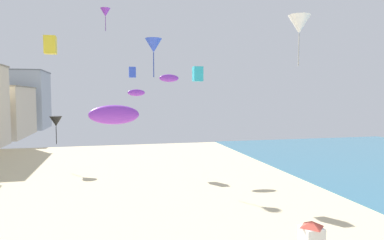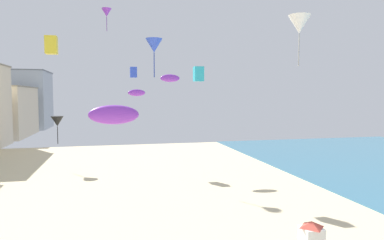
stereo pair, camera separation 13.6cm
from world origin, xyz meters
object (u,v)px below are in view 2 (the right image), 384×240
(lifeguard_stand, at_px, (311,234))
(kite_purple_parafoil_3, at_px, (114,115))
(kite_yellow_box, at_px, (51,45))
(kite_blue_delta, at_px, (154,46))
(kite_purple_parafoil, at_px, (170,78))
(kite_blue_box, at_px, (133,72))
(kite_cyan_box, at_px, (198,74))
(kite_purple_delta, at_px, (107,13))
(kite_black_delta, at_px, (57,121))
(kite_white_delta, at_px, (299,24))
(kite_purple_parafoil_2, at_px, (137,93))

(lifeguard_stand, bearing_deg, kite_purple_parafoil_3, 166.76)
(kite_purple_parafoil_3, relative_size, kite_yellow_box, 1.73)
(kite_blue_delta, bearing_deg, lifeguard_stand, -59.81)
(kite_purple_parafoil, distance_m, kite_blue_box, 6.31)
(kite_purple_parafoil, relative_size, kite_yellow_box, 1.53)
(kite_yellow_box, bearing_deg, kite_cyan_box, 0.40)
(lifeguard_stand, relative_size, kite_purple_parafoil, 1.03)
(lifeguard_stand, distance_m, kite_blue_delta, 18.72)
(kite_purple_delta, height_order, kite_black_delta, kite_purple_delta)
(lifeguard_stand, height_order, kite_purple_parafoil, kite_purple_parafoil)
(kite_blue_box, bearing_deg, kite_purple_delta, -166.85)
(kite_white_delta, bearing_deg, kite_purple_parafoil_2, 148.32)
(kite_purple_parafoil_2, distance_m, kite_purple_parafoil_3, 6.56)
(kite_cyan_box, distance_m, kite_purple_delta, 18.03)
(lifeguard_stand, height_order, kite_blue_box, kite_blue_box)
(lifeguard_stand, relative_size, kite_purple_delta, 0.87)
(lifeguard_stand, xyz_separation_m, kite_cyan_box, (-2.10, 17.56, 9.96))
(kite_blue_delta, relative_size, kite_black_delta, 0.88)
(kite_cyan_box, bearing_deg, kite_white_delta, -78.26)
(kite_blue_delta, relative_size, kite_white_delta, 1.01)
(kite_purple_parafoil_2, bearing_deg, kite_purple_parafoil_3, -105.57)
(kite_blue_delta, distance_m, kite_yellow_box, 10.21)
(kite_yellow_box, bearing_deg, kite_purple_parafoil_2, -48.57)
(kite_cyan_box, distance_m, kite_purple_parafoil_2, 10.90)
(kite_blue_box, xyz_separation_m, kite_purple_parafoil_3, (-2.88, -28.11, -4.32))
(kite_purple_parafoil_2, bearing_deg, kite_purple_parafoil, 72.61)
(kite_blue_box, height_order, kite_yellow_box, kite_yellow_box)
(kite_purple_parafoil, relative_size, kite_cyan_box, 1.66)
(kite_blue_delta, bearing_deg, kite_purple_parafoil, 75.33)
(kite_purple_parafoil_2, relative_size, kite_purple_parafoil_3, 0.46)
(lifeguard_stand, xyz_separation_m, kite_yellow_box, (-16.14, 17.46, 12.40))
(kite_purple_parafoil, height_order, kite_black_delta, kite_purple_parafoil)
(kite_blue_box, height_order, kite_purple_delta, kite_purple_delta)
(kite_purple_delta, xyz_separation_m, kite_purple_parafoil_3, (0.56, -27.31, -11.98))
(kite_black_delta, bearing_deg, kite_white_delta, -55.92)
(kite_cyan_box, distance_m, kite_blue_delta, 7.51)
(lifeguard_stand, bearing_deg, kite_white_delta, 78.20)
(kite_cyan_box, height_order, kite_black_delta, kite_cyan_box)
(kite_blue_box, bearing_deg, kite_purple_parafoil_2, -93.01)
(kite_purple_parafoil_3, bearing_deg, kite_purple_delta, 91.18)
(kite_purple_parafoil_2, relative_size, kite_black_delta, 0.35)
(kite_cyan_box, distance_m, kite_blue_box, 14.88)
(lifeguard_stand, distance_m, kite_blue_box, 34.04)
(kite_purple_parafoil_2, relative_size, kite_white_delta, 0.40)
(kite_yellow_box, relative_size, kite_black_delta, 0.45)
(kite_purple_parafoil_2, xyz_separation_m, kite_yellow_box, (-7.17, 8.13, 4.45))
(kite_purple_parafoil_3, distance_m, kite_white_delta, 12.84)
(kite_purple_parafoil, xyz_separation_m, kite_cyan_box, (1.41, -9.18, -0.03))
(kite_white_delta, bearing_deg, kite_purple_delta, 114.04)
(lifeguard_stand, distance_m, kite_white_delta, 12.69)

